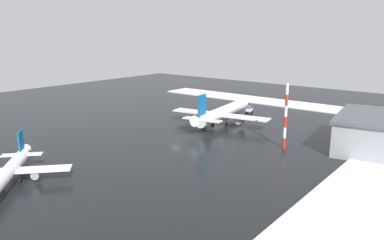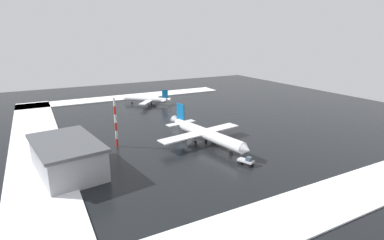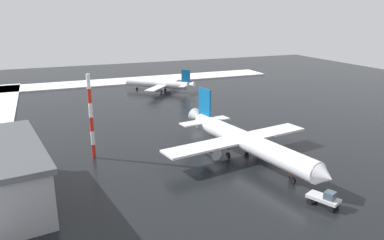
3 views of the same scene
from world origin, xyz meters
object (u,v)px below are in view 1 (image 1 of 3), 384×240
object	(u,v)px
airplane_parked_portside	(223,112)
antenna_mast	(286,117)
pushback_tug	(249,109)
ground_crew_mid_apron	(218,114)
ground_crew_by_nose_gear	(211,118)
cargo_hangar	(370,132)
ground_crew_beside_wing	(235,114)
airplane_distant_tail	(7,173)

from	to	relation	value
airplane_parked_portside	antenna_mast	size ratio (longest dim) A/B	2.34
airplane_parked_portside	pushback_tug	bearing A→B (deg)	-4.08
ground_crew_mid_apron	ground_crew_by_nose_gear	world-z (taller)	same
ground_crew_by_nose_gear	cargo_hangar	distance (m)	48.19
ground_crew_by_nose_gear	antenna_mast	distance (m)	34.67
ground_crew_mid_apron	ground_crew_by_nose_gear	size ratio (longest dim) A/B	1.00
pushback_tug	ground_crew_mid_apron	size ratio (longest dim) A/B	2.98
ground_crew_beside_wing	pushback_tug	bearing A→B (deg)	-43.00
airplane_distant_tail	cargo_hangar	xyz separation A→B (m)	(67.52, -46.70, 1.75)
ground_crew_beside_wing	cargo_hangar	world-z (taller)	cargo_hangar
ground_crew_beside_wing	cargo_hangar	distance (m)	46.63
airplane_distant_tail	pushback_tug	world-z (taller)	airplane_distant_tail
pushback_tug	cargo_hangar	size ratio (longest dim) A/B	0.19
pushback_tug	ground_crew_by_nose_gear	size ratio (longest dim) A/B	2.98
ground_crew_mid_apron	antenna_mast	xyz separation A→B (m)	(-19.54, -33.96, 7.24)
pushback_tug	ground_crew_by_nose_gear	distance (m)	19.61
ground_crew_mid_apron	ground_crew_beside_wing	distance (m)	5.87
airplane_distant_tail	ground_crew_by_nose_gear	world-z (taller)	airplane_distant_tail
airplane_parked_portside	ground_crew_mid_apron	xyz separation A→B (m)	(7.62, 7.31, -2.80)
ground_crew_beside_wing	ground_crew_by_nose_gear	size ratio (longest dim) A/B	1.00
ground_crew_by_nose_gear	antenna_mast	bearing A→B (deg)	-96.45
ground_crew_mid_apron	antenna_mast	bearing A→B (deg)	121.53
airplane_parked_portside	ground_crew_by_nose_gear	bearing A→B (deg)	74.99
antenna_mast	pushback_tug	bearing A→B (deg)	41.91
ground_crew_mid_apron	antenna_mast	distance (m)	39.84
airplane_distant_tail	ground_crew_by_nose_gear	bearing A→B (deg)	133.17
pushback_tug	antenna_mast	bearing A→B (deg)	-161.16
ground_crew_mid_apron	cargo_hangar	bearing A→B (deg)	144.02
antenna_mast	ground_crew_by_nose_gear	bearing A→B (deg)	68.56
ground_crew_mid_apron	cargo_hangar	distance (m)	51.00
pushback_tug	cargo_hangar	xyz separation A→B (m)	(-18.80, -45.01, 3.16)
airplane_distant_tail	cargo_hangar	world-z (taller)	cargo_hangar
airplane_distant_tail	pushback_tug	xyz separation A→B (m)	(86.32, -1.69, -1.41)
airplane_distant_tail	ground_crew_beside_wing	size ratio (longest dim) A/B	12.98
ground_crew_mid_apron	ground_crew_by_nose_gear	bearing A→B (deg)	80.02
airplane_parked_portside	airplane_distant_tail	world-z (taller)	airplane_parked_portside
airplane_parked_portside	cargo_hangar	xyz separation A→B (m)	(1.05, -43.15, 0.67)
ground_crew_mid_apron	ground_crew_beside_wing	size ratio (longest dim) A/B	1.00
ground_crew_by_nose_gear	cargo_hangar	bearing A→B (deg)	-74.32
pushback_tug	ground_crew_beside_wing	xyz separation A→B (m)	(-9.11, 0.47, -0.31)
ground_crew_by_nose_gear	cargo_hangar	world-z (taller)	cargo_hangar
ground_crew_by_nose_gear	ground_crew_mid_apron	bearing A→B (deg)	33.57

